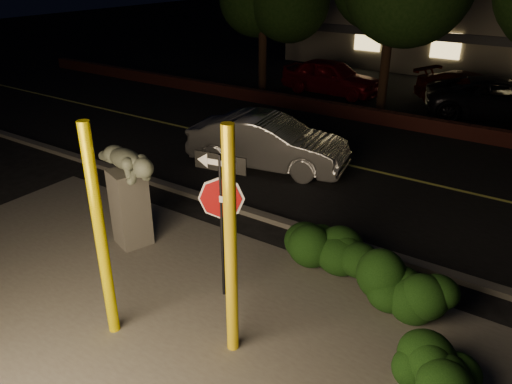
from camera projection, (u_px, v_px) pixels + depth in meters
ground at (417, 143)px, 16.20m from camera, size 90.00×90.00×0.00m
patio at (199, 337)px, 7.95m from camera, size 14.00×6.00×0.02m
road at (383, 173)px, 13.95m from camera, size 80.00×8.00×0.01m
lane_marking at (383, 173)px, 13.94m from camera, size 80.00×0.12×0.00m
curb at (314, 232)px, 10.85m from camera, size 80.00×0.25×0.12m
brick_wall at (430, 126)px, 17.06m from camera, size 40.00×0.35×0.50m
parking_lot at (469, 97)px, 21.44m from camera, size 40.00×12.00×0.01m
building at (511, 29)px, 26.57m from camera, size 22.00×10.20×4.00m
yellow_pole_left at (101, 236)px, 7.36m from camera, size 0.18×0.18×3.53m
yellow_pole_right at (231, 248)px, 6.97m from camera, size 0.18×0.18×3.62m
signpost at (221, 199)px, 8.14m from camera, size 0.91×0.18×2.70m
sculpture at (128, 185)px, 9.98m from camera, size 2.03×1.16×2.20m
hedge_center at (334, 246)px, 9.46m from camera, size 2.19×1.38×1.06m
hedge_right at (405, 290)px, 8.16m from camera, size 1.79×1.05×1.13m
hedge_far_right at (436, 364)px, 6.77m from camera, size 1.55×1.14×0.97m
silver_sedan at (268, 142)px, 14.09m from camera, size 4.73×2.37×1.49m
parked_car_red at (331, 77)px, 21.71m from camera, size 4.46×1.92×1.50m
parked_car_darkred at (471, 92)px, 19.69m from camera, size 4.94×3.32×1.33m
parked_car_dark at (501, 99)px, 18.33m from camera, size 5.87×4.08×1.49m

